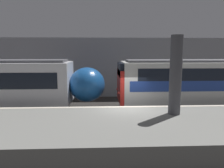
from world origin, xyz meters
name	(u,v)px	position (x,y,z in m)	size (l,w,h in m)	color
ground_plane	(128,123)	(0.00, 0.00, 0.00)	(120.00, 120.00, 0.00)	#282623
platform	(135,132)	(0.00, -2.64, 0.51)	(40.00, 5.28, 1.02)	slate
station_rear_barrier	(119,68)	(0.00, 7.42, 2.62)	(50.00, 0.15, 5.25)	gray
support_pillar_near	(176,75)	(2.10, -1.60, 2.95)	(0.59, 0.59, 3.87)	#47474C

